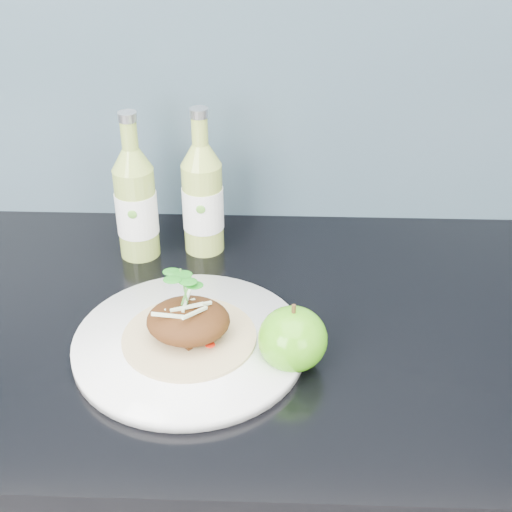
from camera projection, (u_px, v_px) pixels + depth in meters
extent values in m
cylinder|color=white|center=(190.00, 343.00, 0.88)|extent=(0.37, 0.37, 0.02)
cylinder|color=tan|center=(189.00, 337.00, 0.88)|extent=(0.17, 0.17, 0.00)
ellipsoid|color=#4D280E|center=(188.00, 321.00, 0.86)|extent=(0.10, 0.09, 0.05)
ellipsoid|color=#30890F|center=(293.00, 339.00, 0.84)|extent=(0.08, 0.08, 0.08)
cylinder|color=#472D14|center=(294.00, 310.00, 0.82)|extent=(0.01, 0.00, 0.01)
cylinder|color=#8EA846|center=(137.00, 213.00, 1.04)|extent=(0.06, 0.06, 0.14)
cone|color=#8EA846|center=(132.00, 159.00, 1.00)|extent=(0.06, 0.06, 0.03)
cylinder|color=#8EA846|center=(129.00, 135.00, 0.98)|extent=(0.02, 0.02, 0.04)
cylinder|color=silver|center=(127.00, 117.00, 0.96)|extent=(0.03, 0.03, 0.01)
cylinder|color=white|center=(137.00, 212.00, 1.04)|extent=(0.06, 0.06, 0.06)
ellipsoid|color=#59A533|center=(132.00, 215.00, 1.01)|extent=(0.01, 0.00, 0.01)
cylinder|color=#9BB14A|center=(203.00, 208.00, 1.05)|extent=(0.08, 0.08, 0.14)
cone|color=#9BB14A|center=(201.00, 155.00, 1.01)|extent=(0.06, 0.06, 0.03)
cylinder|color=#9BB14A|center=(200.00, 131.00, 0.99)|extent=(0.02, 0.02, 0.04)
cylinder|color=silver|center=(199.00, 113.00, 0.98)|extent=(0.03, 0.03, 0.01)
cylinder|color=white|center=(203.00, 208.00, 1.05)|extent=(0.08, 0.08, 0.06)
ellipsoid|color=#59A533|center=(201.00, 210.00, 1.02)|extent=(0.01, 0.00, 0.01)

